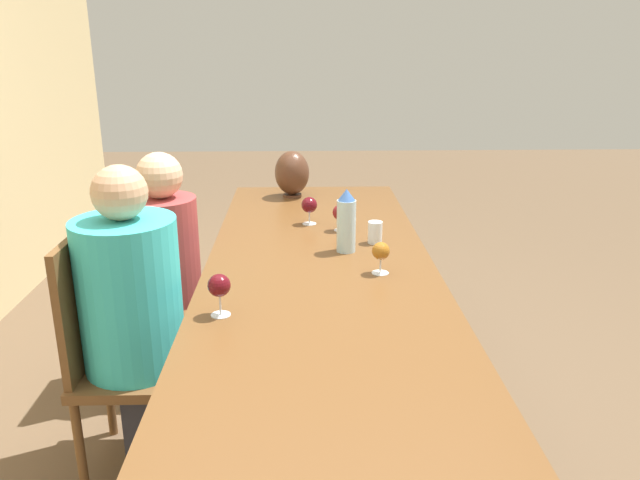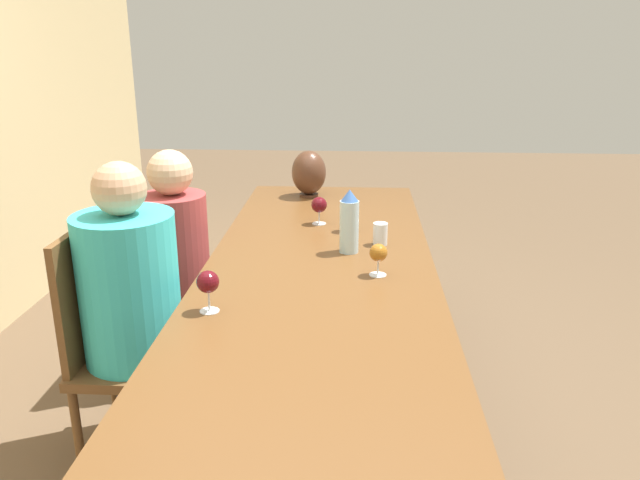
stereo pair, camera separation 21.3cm
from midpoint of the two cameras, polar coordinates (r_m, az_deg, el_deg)
The scene contains 13 objects.
ground_plane at distance 2.91m, azimuth 2.11°, elevation -16.98°, with size 14.00×14.00×0.00m, color brown.
dining_table at distance 2.57m, azimuth 2.29°, elevation -3.97°, with size 2.84×0.95×0.77m.
water_bottle at distance 2.70m, azimuth 4.95°, elevation 1.62°, with size 0.08×0.08×0.28m.
water_tumbler at distance 2.84m, azimuth 7.68°, elevation 0.53°, with size 0.07×0.07×0.10m.
vase at distance 3.65m, azimuth 0.65°, elevation 6.15°, with size 0.20×0.20×0.27m.
wine_glass_0 at distance 3.11m, azimuth 1.88°, elevation 3.16°, with size 0.08×0.08×0.14m.
wine_glass_1 at distance 2.46m, azimuth 7.83°, elevation -1.27°, with size 0.07×0.07×0.13m.
wine_glass_2 at distance 3.00m, azimuth 4.65°, elevation 2.40°, with size 0.08×0.08×0.13m.
wine_glass_3 at distance 2.13m, azimuth -7.42°, elevation -3.95°, with size 0.08×0.08×0.15m.
chair_near at distance 2.63m, azimuth -15.93°, elevation -9.07°, with size 0.44×0.44×0.97m.
chair_far at distance 3.17m, azimuth -12.31°, elevation -3.89°, with size 0.44×0.44×0.97m.
person_near at distance 2.53m, azimuth -14.24°, elevation -6.21°, with size 0.38×0.38×1.24m.
person_far at distance 3.10m, azimuth -10.86°, elevation -1.74°, with size 0.32×0.32×1.17m.
Camera 2 is at (-2.38, -0.14, 1.68)m, focal length 35.00 mm.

